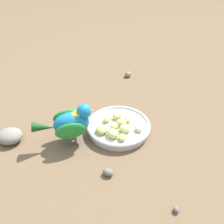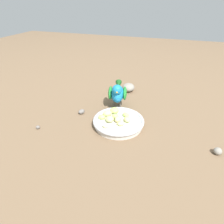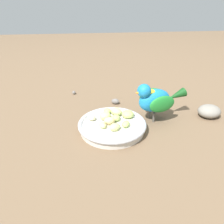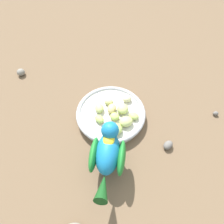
# 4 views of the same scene
# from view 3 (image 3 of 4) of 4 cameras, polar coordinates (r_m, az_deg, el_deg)

# --- Properties ---
(ground_plane) EXTENTS (4.00, 4.00, 0.00)m
(ground_plane) POSITION_cam_3_polar(r_m,az_deg,el_deg) (0.69, -0.66, -4.82)
(ground_plane) COLOR brown
(feeding_bowl) EXTENTS (0.21, 0.21, 0.03)m
(feeding_bowl) POSITION_cam_3_polar(r_m,az_deg,el_deg) (0.68, 0.02, -3.49)
(feeding_bowl) COLOR beige
(feeding_bowl) RESTS_ON ground_plane
(apple_piece_0) EXTENTS (0.04, 0.04, 0.02)m
(apple_piece_0) POSITION_cam_3_polar(r_m,az_deg,el_deg) (0.64, 0.72, -3.90)
(apple_piece_0) COLOR #C6D17A
(apple_piece_0) RESTS_ON feeding_bowl
(apple_piece_1) EXTENTS (0.04, 0.04, 0.02)m
(apple_piece_1) POSITION_cam_3_polar(r_m,az_deg,el_deg) (0.71, 4.10, -0.54)
(apple_piece_1) COLOR #B2CC66
(apple_piece_1) RESTS_ON feeding_bowl
(apple_piece_2) EXTENTS (0.04, 0.03, 0.02)m
(apple_piece_2) POSITION_cam_3_polar(r_m,az_deg,el_deg) (0.69, -5.36, -1.43)
(apple_piece_2) COLOR beige
(apple_piece_2) RESTS_ON feeding_bowl
(apple_piece_3) EXTENTS (0.03, 0.04, 0.02)m
(apple_piece_3) POSITION_cam_3_polar(r_m,az_deg,el_deg) (0.66, -0.63, -2.48)
(apple_piece_3) COLOR #E5C67F
(apple_piece_3) RESTS_ON feeding_bowl
(apple_piece_4) EXTENTS (0.04, 0.04, 0.02)m
(apple_piece_4) POSITION_cam_3_polar(r_m,az_deg,el_deg) (0.69, -1.82, -0.99)
(apple_piece_4) COLOR #C6D17A
(apple_piece_4) RESTS_ON feeding_bowl
(apple_piece_5) EXTENTS (0.03, 0.03, 0.02)m
(apple_piece_5) POSITION_cam_3_polar(r_m,az_deg,el_deg) (0.73, -1.39, 0.25)
(apple_piece_5) COLOR #B2CC66
(apple_piece_5) RESTS_ON feeding_bowl
(apple_piece_6) EXTENTS (0.04, 0.03, 0.02)m
(apple_piece_6) POSITION_cam_3_polar(r_m,az_deg,el_deg) (0.66, 3.58, -3.15)
(apple_piece_6) COLOR #B2CC66
(apple_piece_6) RESTS_ON feeding_bowl
(apple_piece_7) EXTENTS (0.03, 0.03, 0.02)m
(apple_piece_7) POSITION_cam_3_polar(r_m,az_deg,el_deg) (0.65, -2.47, -3.45)
(apple_piece_7) COLOR #C6D17A
(apple_piece_7) RESTS_ON feeding_bowl
(apple_piece_8) EXTENTS (0.05, 0.05, 0.02)m
(apple_piece_8) POSITION_cam_3_polar(r_m,az_deg,el_deg) (0.72, 1.11, 0.11)
(apple_piece_8) COLOR #C6D17A
(apple_piece_8) RESTS_ON feeding_bowl
(apple_piece_9) EXTENTS (0.04, 0.04, 0.02)m
(apple_piece_9) POSITION_cam_3_polar(r_m,az_deg,el_deg) (0.69, 1.02, -1.57)
(apple_piece_9) COLOR #B2CC66
(apple_piece_9) RESTS_ON feeding_bowl
(parrot) EXTENTS (0.11, 0.19, 0.13)m
(parrot) POSITION_cam_3_polar(r_m,az_deg,el_deg) (0.72, 11.24, 3.36)
(parrot) COLOR #59544C
(parrot) RESTS_ON ground_plane
(rock_large) EXTENTS (0.07, 0.08, 0.04)m
(rock_large) POSITION_cam_3_polar(r_m,az_deg,el_deg) (0.82, 23.96, 0.19)
(rock_large) COLOR gray
(rock_large) RESTS_ON ground_plane
(pebble_0) EXTENTS (0.02, 0.02, 0.01)m
(pebble_0) POSITION_cam_3_polar(r_m,az_deg,el_deg) (0.95, -9.89, 5.00)
(pebble_0) COLOR slate
(pebble_0) RESTS_ON ground_plane
(pebble_2) EXTENTS (0.03, 0.04, 0.02)m
(pebble_2) POSITION_cam_3_polar(r_m,az_deg,el_deg) (0.85, 0.88, 2.78)
(pebble_2) COLOR slate
(pebble_2) RESTS_ON ground_plane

